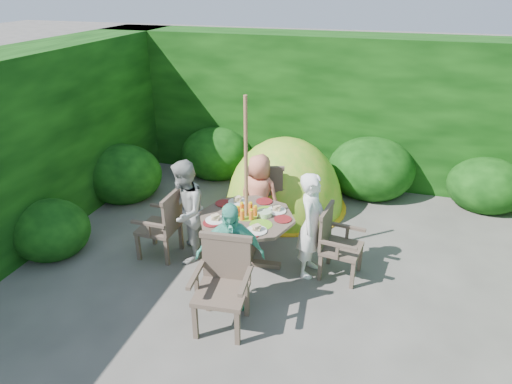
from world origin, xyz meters
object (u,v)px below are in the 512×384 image
(child_right, at_px, (312,225))
(child_back, at_px, (259,196))
(dome_tent, at_px, (284,206))
(garden_chair_back, at_px, (264,193))
(patio_table, at_px, (247,224))
(garden_chair_front, at_px, (223,282))
(child_front, at_px, (230,256))
(parasol_pole, at_px, (246,187))
(child_left, at_px, (185,212))
(garden_chair_right, at_px, (336,242))
(garden_chair_left, at_px, (164,224))

(child_right, xyz_separation_m, child_back, (-0.87, 0.72, -0.07))
(dome_tent, bearing_deg, garden_chair_back, -94.81)
(patio_table, distance_m, garden_chair_front, 1.10)
(child_front, bearing_deg, parasol_pole, 75.02)
(child_right, height_order, child_left, child_left)
(dome_tent, bearing_deg, garden_chair_front, -81.18)
(patio_table, bearing_deg, child_right, 5.09)
(garden_chair_right, distance_m, child_left, 1.92)
(patio_table, distance_m, child_front, 0.80)
(garden_chair_back, bearing_deg, child_left, 43.40)
(garden_chair_back, relative_size, dome_tent, 0.42)
(patio_table, relative_size, child_left, 0.97)
(garden_chair_right, bearing_deg, child_front, 138.98)
(child_front, bearing_deg, patio_table, 74.73)
(garden_chair_right, bearing_deg, patio_table, 103.35)
(child_left, bearing_deg, garden_chair_right, 80.47)
(child_front, bearing_deg, garden_chair_back, 74.58)
(garden_chair_right, relative_size, child_right, 0.64)
(child_back, bearing_deg, garden_chair_back, -79.05)
(child_back, bearing_deg, child_front, 103.77)
(garden_chair_left, bearing_deg, garden_chair_front, 50.90)
(patio_table, height_order, parasol_pole, parasol_pole)
(garden_chair_left, height_order, child_front, child_front)
(parasol_pole, xyz_separation_m, child_left, (-0.80, -0.07, -0.42))
(garden_chair_right, height_order, garden_chair_left, garden_chair_left)
(garden_chair_back, height_order, child_right, child_right)
(garden_chair_right, distance_m, child_front, 1.39)
(child_right, distance_m, child_front, 1.13)
(patio_table, distance_m, dome_tent, 1.84)
(garden_chair_back, height_order, child_left, child_left)
(parasol_pole, distance_m, garden_chair_left, 1.27)
(dome_tent, bearing_deg, garden_chair_right, -49.29)
(dome_tent, bearing_deg, child_front, -81.69)
(garden_chair_back, xyz_separation_m, child_back, (0.01, -0.30, 0.09))
(parasol_pole, distance_m, dome_tent, 2.06)
(child_right, bearing_deg, garden_chair_back, 46.85)
(child_left, bearing_deg, garden_chair_front, 26.08)
(parasol_pole, height_order, garden_chair_left, parasol_pole)
(garden_chair_right, height_order, child_back, child_back)
(child_right, relative_size, dome_tent, 0.59)
(dome_tent, bearing_deg, garden_chair_left, -114.06)
(parasol_pole, height_order, garden_chair_front, parasol_pole)
(garden_chair_right, relative_size, dome_tent, 0.38)
(garden_chair_right, relative_size, garden_chair_left, 0.97)
(garden_chair_right, bearing_deg, garden_chair_left, 103.17)
(child_right, relative_size, child_back, 1.11)
(garden_chair_right, relative_size, child_left, 0.63)
(child_left, bearing_deg, parasol_pole, 79.97)
(child_back, height_order, child_front, child_front)
(parasol_pole, height_order, garden_chair_right, parasol_pole)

